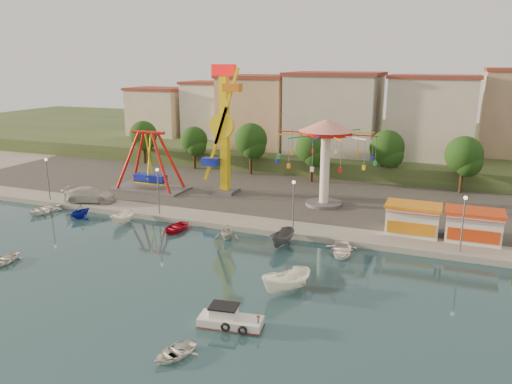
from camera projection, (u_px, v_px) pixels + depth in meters
The scene contains 36 objects.
ground at pixel (158, 272), 42.68m from camera, with size 200.00×200.00×0.00m, color #16333C.
quay_deck at pixel (329, 151), 98.32m from camera, with size 200.00×100.00×0.60m, color #9E998E.
asphalt_pad at pixel (275, 186), 69.49m from camera, with size 90.00×28.00×0.01m, color #4C4944.
hill_terrace at pixel (335, 141), 102.51m from camera, with size 200.00×60.00×3.00m, color #384C26.
pirate_ship_ride at pixel (150, 162), 66.60m from camera, with size 10.00×5.00×8.00m.
kamikaze_tower at pixel (225, 133), 63.54m from camera, with size 4.30×3.10×16.50m.
wave_swinger at pixel (326, 143), 58.32m from camera, with size 11.60×11.60×10.40m.
booth_left at pixel (413, 219), 50.01m from camera, with size 5.40×3.78×3.08m.
booth_mid at pixel (473, 225), 48.00m from camera, with size 5.40×3.78×3.08m.
lamp_post_0 at pixel (48, 180), 62.12m from camera, with size 0.14×0.14×5.00m, color #59595E.
lamp_post_1 at pixel (158, 192), 56.42m from camera, with size 0.14×0.14×5.00m, color #59595E.
lamp_post_2 at pixel (293, 207), 50.72m from camera, with size 0.14×0.14×5.00m, color #59595E.
lamp_post_3 at pixel (463, 226), 45.02m from camera, with size 0.14×0.14×5.00m, color #59595E.
tree_0 at pixel (143, 135), 83.78m from camera, with size 4.60×4.60×7.19m.
tree_1 at pixel (194, 140), 79.62m from camera, with size 4.35×4.35×6.80m.
tree_2 at pixel (251, 140), 75.49m from camera, with size 5.02×5.02×7.85m.
tree_3 at pixel (312, 148), 70.72m from camera, with size 4.68×4.68×7.32m.
tree_4 at pixel (387, 147), 69.79m from camera, with size 4.86×4.86×7.60m.
tree_5 at pixel (464, 155), 64.60m from camera, with size 4.83×4.83×7.54m.
building_0 at pixel (137, 108), 93.69m from camera, with size 9.26×9.53×11.87m, color beige.
building_1 at pixel (207, 116), 94.59m from camera, with size 12.33×9.01×8.63m, color silver.
building_2 at pixel (273, 112), 90.10m from camera, with size 11.95×9.28×11.23m, color tan.
building_3 at pixel (345, 122), 82.60m from camera, with size 12.59×10.50×9.20m, color beige.
building_4 at pixel (432, 124), 80.85m from camera, with size 10.75×9.23×9.24m, color beige.
cabin_motorboat at pixel (229, 320), 33.91m from camera, with size 4.56×2.26×1.54m.
rowboat_a at pixel (4, 259), 44.49m from camera, with size 2.32×3.24×0.67m, color silver.
rowboat_b at pixel (174, 352), 30.38m from camera, with size 2.17×3.03×0.63m, color white.
skiff at pixel (286, 282), 38.79m from camera, with size 1.70×4.53×1.75m, color white.
van at pixel (90, 195), 61.49m from camera, with size 2.55×6.27×1.82m, color silver.
moored_boat_0 at pixel (43, 209), 59.23m from camera, with size 3.02×4.22×0.87m, color white.
moored_boat_1 at pixel (80, 211), 57.20m from camera, with size 2.59×3.00×1.58m, color #121FA0.
moored_boat_2 at pixel (123, 218), 55.13m from camera, with size 1.35×3.58×1.38m, color white.
moored_boat_3 at pixel (175, 228), 52.83m from camera, with size 2.66×3.72×0.77m, color red.
moored_boat_4 at pixel (227, 231), 50.57m from camera, with size 2.46×2.86×1.50m, color silver.
moored_boat_5 at pixel (282, 238), 48.45m from camera, with size 1.56×4.14×1.60m, color #545358.
moored_boat_6 at pixel (341, 250), 46.47m from camera, with size 3.01×4.21×0.87m, color white.
Camera 1 is at (22.40, -33.62, 17.53)m, focal length 35.00 mm.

